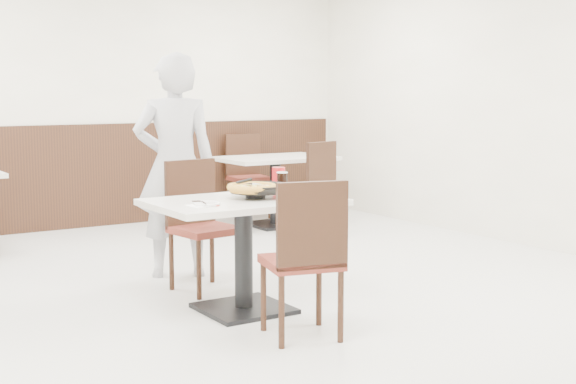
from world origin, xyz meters
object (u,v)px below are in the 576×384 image
pizza_pan (258,191)px  bg_chair_right_near (307,188)px  side_plate (207,204)px  bg_chair_right_far (249,176)px  chair_far (205,227)px  main_table (244,255)px  chair_near (301,258)px  pizza (252,190)px  cola_glass (282,182)px  red_cup (279,178)px  bg_table_right (275,191)px  diner_person (175,166)px

pizza_pan → bg_chair_right_near: bearing=49.3°
side_plate → bg_chair_right_far: 4.25m
bg_chair_right_near → chair_far: bearing=-156.5°
main_table → chair_near: (0.01, -0.67, 0.10)m
main_table → chair_near: bearing=-89.0°
chair_far → pizza: size_ratio=3.18×
cola_glass → red_cup: 0.13m
pizza_pan → pizza: pizza is taller
chair_far → cola_glass: 0.67m
pizza_pan → bg_chair_right_near: (1.83, 2.13, -0.32)m
chair_near → pizza: 0.74m
chair_far → pizza: chair_far is taller
bg_table_right → bg_chair_right_near: bearing=-90.3°
pizza_pan → bg_table_right: size_ratio=0.31×
side_plate → diner_person: (0.38, 1.29, 0.11)m
bg_chair_right_far → red_cup: bearing=71.4°
main_table → red_cup: red_cup is taller
chair_far → diner_person: 0.68m
red_cup → bg_chair_right_near: bearing=51.0°
main_table → bg_table_right: 3.38m
chair_far → pizza_pan: bearing=90.7°
chair_near → red_cup: (0.46, 0.99, 0.35)m
diner_person → main_table: bearing=110.0°
diner_person → chair_far: bearing=110.4°
red_cup → bg_table_right: red_cup is taller
cola_glass → bg_chair_right_far: 3.60m
chair_far → red_cup: size_ratio=5.94×
bg_chair_right_far → pizza_pan: bearing=68.8°
red_cup → diner_person: diner_person is taller
diner_person → bg_chair_right_far: diner_person is taller
chair_near → red_cup: size_ratio=5.94×
pizza → red_cup: 0.53m
main_table → bg_chair_right_near: size_ratio=1.26×
pizza → side_plate: (-0.39, -0.11, -0.05)m
bg_chair_right_far → bg_table_right: bearing=93.5°
side_plate → bg_table_right: side_plate is taller
side_plate → bg_chair_right_near: bearing=44.8°
main_table → diner_person: diner_person is taller
chair_near → cola_glass: 1.02m
bg_chair_right_near → diner_person: bearing=-167.8°
pizza_pan → cola_glass: cola_glass is taller
red_cup → bg_table_right: size_ratio=0.13×
diner_person → bg_table_right: (1.90, 1.59, -0.50)m
pizza → bg_table_right: 3.38m
diner_person → bg_table_right: size_ratio=1.45×
pizza → bg_table_right: pizza is taller
bg_chair_right_near → bg_table_right: bearing=74.8°
pizza → bg_chair_right_far: 3.96m
cola_glass → bg_chair_right_far: bearing=63.9°
chair_far → side_plate: 0.87m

